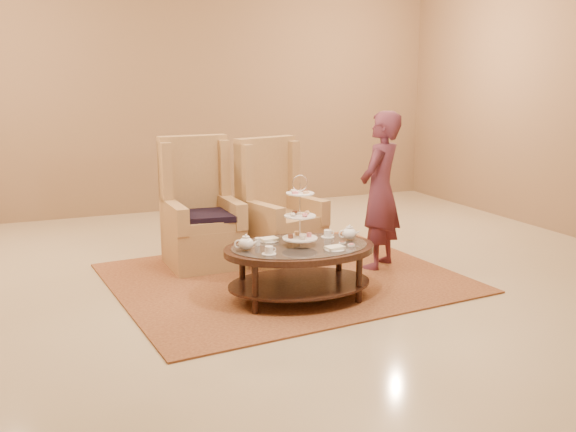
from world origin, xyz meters
name	(u,v)px	position (x,y,z in m)	size (l,w,h in m)	color
ground	(289,291)	(0.00, 0.00, 0.00)	(8.00, 8.00, 0.00)	#C4B492
ceiling	(289,291)	(0.00, 0.00, 0.00)	(8.00, 8.00, 0.02)	white
wall_back	(180,89)	(0.00, 4.00, 1.75)	(8.00, 0.04, 3.50)	#89694A
rug	(284,278)	(0.10, 0.36, 0.01)	(3.38, 2.90, 0.02)	#976235
tea_table	(300,256)	(-0.01, -0.26, 0.41)	(1.43, 1.06, 1.12)	black
armchair_left	(200,222)	(-0.51, 1.15, 0.45)	(0.73, 0.76, 1.33)	tan
armchair_right	(277,221)	(0.26, 0.96, 0.44)	(0.87, 0.88, 1.30)	tan
person	(380,191)	(1.13, 0.33, 0.80)	(0.70, 0.65, 1.60)	#562432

